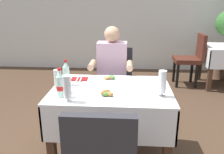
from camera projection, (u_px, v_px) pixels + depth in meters
back_wall at (117, 1)px, 5.22m from camera, size 11.00×0.12×3.05m
main_dining_table at (111, 106)px, 2.27m from camera, size 1.11×0.82×0.76m
chair_far_diner_seat at (116, 81)px, 3.04m from camera, size 0.44×0.50×0.97m
seated_diner_far at (112, 72)px, 2.89m from camera, size 0.50×0.46×1.26m
plate_near_camera at (107, 95)px, 2.02m from camera, size 0.25×0.25×0.06m
plate_far_diner at (107, 79)px, 2.43m from camera, size 0.25×0.25×0.05m
beer_glass_left at (162, 84)px, 2.00m from camera, size 0.07×0.07×0.23m
beer_glass_middle at (67, 88)px, 1.89m from camera, size 0.07×0.07×0.22m
beer_glass_right at (58, 80)px, 2.09m from camera, size 0.07×0.07×0.21m
cola_bottle_primary at (66, 74)px, 2.28m from camera, size 0.07×0.07×0.25m
cola_bottle_secondary at (60, 85)px, 1.99m from camera, size 0.07×0.07×0.26m
napkin_cutlery_set at (79, 79)px, 2.47m from camera, size 0.18×0.19×0.01m
background_chair_left at (191, 57)px, 4.39m from camera, size 0.50×0.44×0.97m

